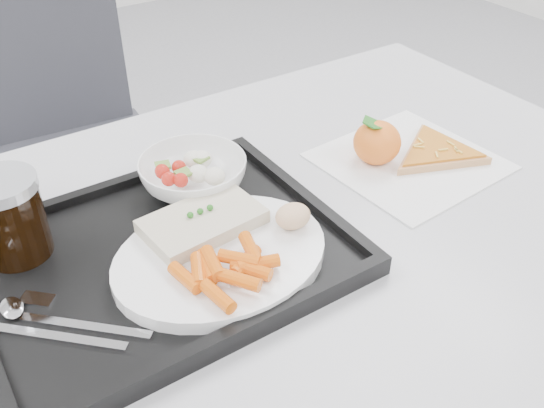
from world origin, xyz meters
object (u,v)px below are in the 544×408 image
(chair, at_px, (63,124))
(cola_glass, at_px, (9,216))
(dinner_plate, at_px, (221,257))
(salad_bowl, at_px, (193,174))
(table, at_px, (274,262))
(tangerine, at_px, (377,142))
(tray, at_px, (161,257))
(pizza_slice, at_px, (437,152))

(chair, xyz_separation_m, cola_glass, (-0.24, -0.73, 0.28))
(dinner_plate, distance_m, salad_bowl, 0.17)
(table, height_order, salad_bowl, salad_bowl)
(cola_glass, relative_size, tangerine, 1.20)
(chair, distance_m, tray, 0.87)
(chair, distance_m, dinner_plate, 0.92)
(dinner_plate, bearing_deg, table, 21.21)
(salad_bowl, bearing_deg, dinner_plate, -106.31)
(chair, distance_m, tangerine, 0.88)
(salad_bowl, distance_m, pizza_slice, 0.39)
(salad_bowl, bearing_deg, tangerine, -14.37)
(table, bearing_deg, dinner_plate, -158.79)
(tangerine, height_order, pizza_slice, tangerine)
(cola_glass, relative_size, pizza_slice, 0.54)
(dinner_plate, bearing_deg, cola_glass, 141.93)
(salad_bowl, bearing_deg, table, -63.99)
(dinner_plate, relative_size, salad_bowl, 1.78)
(chair, relative_size, tray, 2.07)
(tray, bearing_deg, table, -5.75)
(dinner_plate, height_order, cola_glass, cola_glass)
(tray, distance_m, salad_bowl, 0.15)
(table, relative_size, cola_glass, 11.11)
(cola_glass, bearing_deg, tangerine, -7.32)
(table, xyz_separation_m, salad_bowl, (-0.06, 0.12, 0.11))
(chair, relative_size, cola_glass, 8.61)
(tangerine, bearing_deg, chair, 109.56)
(table, xyz_separation_m, pizza_slice, (0.31, 0.00, 0.08))
(cola_glass, distance_m, tangerine, 0.53)
(chair, bearing_deg, salad_bowl, -89.77)
(tray, relative_size, tangerine, 5.00)
(dinner_plate, xyz_separation_m, pizza_slice, (0.42, 0.04, -0.01))
(tray, relative_size, salad_bowl, 2.96)
(chair, bearing_deg, dinner_plate, -92.84)
(salad_bowl, height_order, cola_glass, cola_glass)
(dinner_plate, bearing_deg, pizza_slice, 6.03)
(chair, distance_m, cola_glass, 0.82)
(tray, bearing_deg, pizza_slice, -1.56)
(dinner_plate, bearing_deg, chair, 87.16)
(tray, xyz_separation_m, tangerine, (0.38, 0.03, 0.03))
(salad_bowl, bearing_deg, chair, 90.23)
(cola_glass, bearing_deg, chair, 71.59)
(tray, height_order, tangerine, tangerine)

